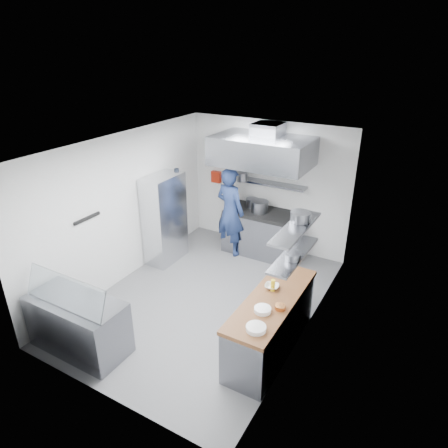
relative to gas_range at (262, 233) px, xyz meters
The scene contains 34 objects.
floor 2.15m from the gas_range, 92.73° to the right, with size 5.00×5.00×0.00m, color #525254.
ceiling 3.15m from the gas_range, 92.73° to the right, with size 5.00×5.00×0.00m, color silver.
wall_back 1.04m from the gas_range, 104.04° to the left, with size 3.60×0.02×2.80m, color white.
wall_front 4.70m from the gas_range, 91.25° to the right, with size 3.60×0.02×2.80m, color white.
wall_left 2.99m from the gas_range, 132.14° to the right, with size 5.00×0.02×2.80m, color white.
wall_right 2.86m from the gas_range, 51.01° to the right, with size 5.00×0.02×2.80m, color white.
gas_range is the anchor object (origin of this frame).
cooktop 0.48m from the gas_range, ahead, with size 1.57×0.78×0.06m, color black.
stock_pot_left 0.70m from the gas_range, 159.12° to the left, with size 0.26×0.26×0.20m, color slate.
stock_pot_mid 0.63m from the gas_range, 150.27° to the right, with size 0.36×0.36×0.24m, color slate.
over_range_shelf 1.10m from the gas_range, 90.00° to the left, with size 1.60×0.30×0.04m, color gray.
shelf_pot_a 1.30m from the gas_range, behind, with size 0.24×0.24×0.18m, color slate.
extractor_hood 1.86m from the gas_range, 90.00° to the right, with size 1.90×1.15×0.55m, color gray.
hood_duct 2.23m from the gas_range, 90.00° to the left, with size 0.55×0.55×0.24m, color slate.
red_firebox 1.70m from the gas_range, 165.86° to the left, with size 0.22×0.10×0.26m, color #A6200D.
chef 0.87m from the gas_range, 149.48° to the right, with size 0.70×0.46×1.93m, color navy.
wire_rack 2.12m from the gas_range, 142.09° to the right, with size 0.50×0.90×1.85m, color silver.
rack_bin_a 1.95m from the gas_range, 148.32° to the right, with size 0.15×0.19×0.17m, color white.
rack_bin_b 1.98m from the gas_range, 156.02° to the right, with size 0.13×0.17×0.15m, color yellow.
rack_jar 2.24m from the gas_range, 151.84° to the right, with size 0.10×0.10×0.18m, color black.
knife_strip 3.70m from the gas_range, 122.01° to the right, with size 0.04×0.55×0.05m, color black.
prep_counter_base 3.03m from the gas_range, 62.93° to the right, with size 0.62×2.00×0.84m, color gray.
prep_counter_top 3.06m from the gas_range, 62.93° to the right, with size 0.65×2.04×0.06m, color brown.
plate_stack_a 3.78m from the gas_range, 66.87° to the right, with size 0.26×0.26×0.06m, color white.
plate_stack_b 3.39m from the gas_range, 65.62° to the right, with size 0.23×0.23×0.06m, color white.
copper_pan 3.32m from the gas_range, 61.44° to the right, with size 0.15×0.15×0.06m, color #BC6D35.
squeeze_bottle 2.89m from the gas_range, 62.69° to the right, with size 0.06×0.06×0.18m, color yellow.
mixing_bowl 2.81m from the gas_range, 62.83° to the right, with size 0.21×0.21×0.05m, color white.
wall_shelf_lower 3.04m from the gas_range, 57.31° to the right, with size 0.30×1.30×0.04m, color gray.
wall_shelf_upper 3.21m from the gas_range, 57.31° to the right, with size 0.30×1.30×0.04m, color gray.
shelf_pot_c 3.21m from the gas_range, 58.20° to the right, with size 0.21×0.21×0.10m, color slate.
shelf_pot_d 3.10m from the gas_range, 55.30° to the right, with size 0.28×0.28×0.14m, color slate.
display_case 4.25m from the gas_range, 105.02° to the right, with size 1.50×0.70×0.85m, color gray.
display_glass 4.40m from the gas_range, 104.61° to the right, with size 1.47×0.02×0.45m, color silver.
Camera 1 is at (3.21, -5.06, 4.23)m, focal length 32.00 mm.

